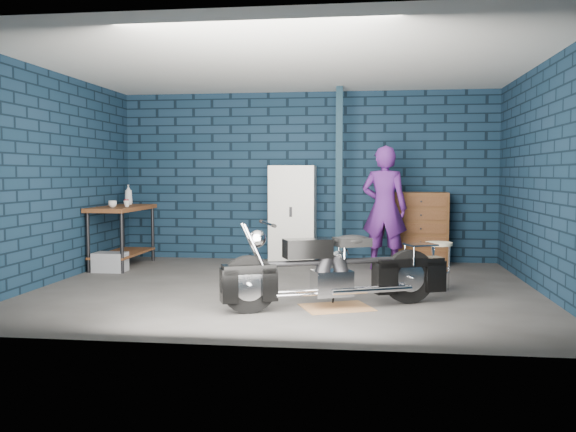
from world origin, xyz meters
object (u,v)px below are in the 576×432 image
object	(u,v)px
workbench	(122,236)
motorcycle	(337,264)
person	(384,208)
tool_chest	(419,228)
locker	(293,214)
shop_stool	(438,266)
storage_bin	(110,262)

from	to	relation	value
workbench	motorcycle	bearing A→B (deg)	-36.00
person	tool_chest	xyz separation A→B (m)	(0.55, 0.57, -0.34)
locker	tool_chest	bearing A→B (deg)	0.00
workbench	person	distance (m)	3.93
workbench	tool_chest	size ratio (longest dim) A/B	1.26
person	locker	bearing A→B (deg)	-10.43
motorcycle	shop_stool	size ratio (longest dim) A/B	3.58
workbench	storage_bin	bearing A→B (deg)	-87.71
storage_bin	tool_chest	distance (m)	4.63
motorcycle	locker	world-z (taller)	locker
locker	storage_bin	bearing A→B (deg)	-152.60
storage_bin	shop_stool	distance (m)	4.57
motorcycle	locker	distance (m)	3.34
locker	motorcycle	bearing A→B (deg)	-75.08
person	shop_stool	distance (m)	1.76
person	shop_stool	bearing A→B (deg)	123.00
storage_bin	tool_chest	bearing A→B (deg)	16.10
workbench	shop_stool	size ratio (longest dim) A/B	2.41
person	motorcycle	bearing A→B (deg)	89.63
motorcycle	person	bearing A→B (deg)	55.22
workbench	shop_stool	distance (m)	4.70
locker	shop_stool	bearing A→B (deg)	-46.26
workbench	storage_bin	distance (m)	0.59
person	storage_bin	size ratio (longest dim) A/B	4.07
workbench	locker	bearing A→B (deg)	17.40
tool_chest	shop_stool	bearing A→B (deg)	-88.58
workbench	locker	size ratio (longest dim) A/B	0.92
locker	workbench	bearing A→B (deg)	-162.60
shop_stool	tool_chest	bearing A→B (deg)	91.42
person	locker	distance (m)	1.53
storage_bin	motorcycle	bearing A→B (deg)	-30.14
person	locker	size ratio (longest dim) A/B	1.18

